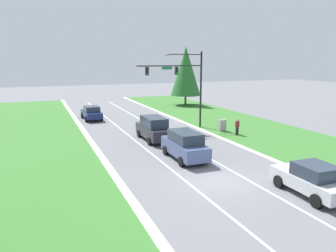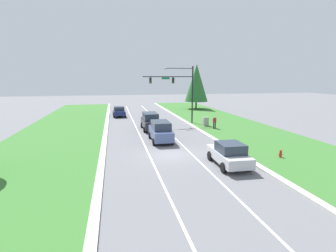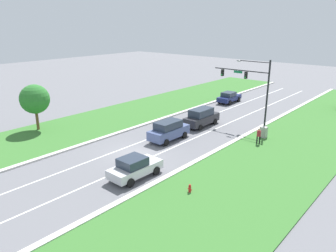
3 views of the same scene
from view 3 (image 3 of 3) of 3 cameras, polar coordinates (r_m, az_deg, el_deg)
name	(u,v)px [view 3 (image 3 of 3)]	position (r m, az deg, el deg)	size (l,w,h in m)	color
ground_plane	(135,153)	(31.55, -5.72, -4.74)	(160.00, 160.00, 0.00)	slate
curb_strip_right	(182,169)	(28.04, 2.41, -7.49)	(0.50, 90.00, 0.15)	beige
curb_strip_left	(98,139)	(35.56, -12.08, -2.29)	(0.50, 90.00, 0.15)	beige
grass_verge_right	(237,189)	(25.52, 11.89, -10.66)	(10.00, 90.00, 0.08)	#38702D
grass_verge_left	(70,130)	(39.69, -16.75, -0.61)	(10.00, 90.00, 0.08)	#38702D
lane_stripe_inner_left	(123,149)	(32.78, -7.92, -3.94)	(0.14, 81.00, 0.01)	white
lane_stripe_inner_right	(149,158)	(30.37, -3.34, -5.60)	(0.14, 81.00, 0.01)	white
traffic_signal_mast	(252,83)	(39.14, 14.40, 7.33)	(7.08, 0.41, 8.04)	black
charcoal_suv	(201,117)	(39.43, 5.84, 1.55)	(2.09, 5.10, 2.15)	#28282D
navy_sedan	(229,97)	(51.71, 10.59, 4.96)	(2.14, 4.74, 1.68)	navy
silver_sedan	(135,167)	(26.53, -5.84, -7.16)	(2.24, 4.60, 1.78)	silver
slate_blue_suv	(169,130)	(34.53, 0.11, -0.75)	(2.10, 4.90, 2.09)	#475684
utility_cabinet	(263,132)	(36.72, 16.29, -1.08)	(0.70, 0.60, 1.25)	#9E9E99
pedestrian	(259,136)	(34.61, 15.51, -1.61)	(0.43, 0.34, 1.69)	black
fire_hydrant	(190,189)	(24.43, 3.81, -10.85)	(0.34, 0.20, 0.70)	red
oak_near_left_tree	(35,99)	(39.96, -22.20, 4.34)	(3.31, 3.31, 5.33)	brown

